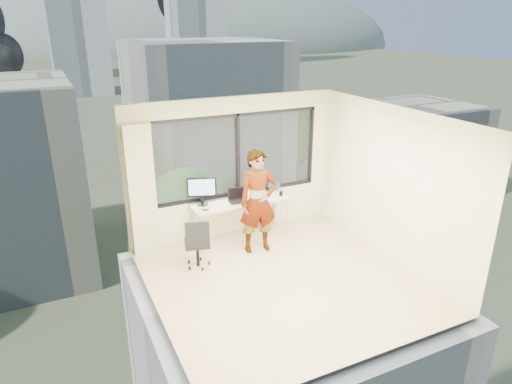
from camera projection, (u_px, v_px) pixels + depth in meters
floor at (283, 280)px, 7.18m from camera, size 4.00×4.00×0.01m
ceiling at (287, 117)px, 6.25m from camera, size 4.00×4.00×0.01m
wall_front at (372, 266)px, 5.03m from camera, size 4.00×0.01×2.60m
wall_left at (151, 229)px, 5.91m from camera, size 0.01×4.00×2.60m
wall_right at (391, 184)px, 7.52m from camera, size 0.01×4.00×2.60m
window_wall at (235, 155)px, 8.34m from camera, size 3.30×0.16×1.55m
curtain at (142, 191)px, 7.66m from camera, size 0.45×0.14×2.30m
desk at (241, 219)px, 8.44m from camera, size 1.80×0.60×0.75m
chair at (197, 242)px, 7.44m from camera, size 0.56×0.56×0.90m
person at (258, 202)px, 7.82m from camera, size 0.72×0.51×1.84m
monitor at (202, 191)px, 8.06m from camera, size 0.53×0.27×0.52m
game_console at (251, 192)px, 8.63m from camera, size 0.41×0.37×0.08m
laptop at (238, 196)px, 8.23m from camera, size 0.38×0.40×0.22m
cellphone at (206, 210)px, 7.91m from camera, size 0.12×0.09×0.01m
pen_cup at (281, 193)px, 8.55m from camera, size 0.08×0.08×0.09m
handbag at (274, 185)px, 8.78m from camera, size 0.29×0.20×0.20m
exterior_ground at (51, 96)px, 113.35m from camera, size 400.00×400.00×0.04m
near_bldg_b at (206, 123)px, 46.19m from camera, size 14.00×13.00×16.00m
near_bldg_c at (408, 155)px, 46.07m from camera, size 12.00×10.00×10.00m
far_tower_b at (77, 32)px, 111.22m from camera, size 13.00×13.00×30.00m
far_tower_c at (195, 36)px, 143.69m from camera, size 15.00×15.00×26.00m
hill_b at (190, 46)px, 322.23m from camera, size 300.00×220.00×96.00m
tree_b at (195, 256)px, 27.35m from camera, size 7.60×7.60×9.00m
tree_c at (282, 137)px, 52.97m from camera, size 8.40×8.40×10.00m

